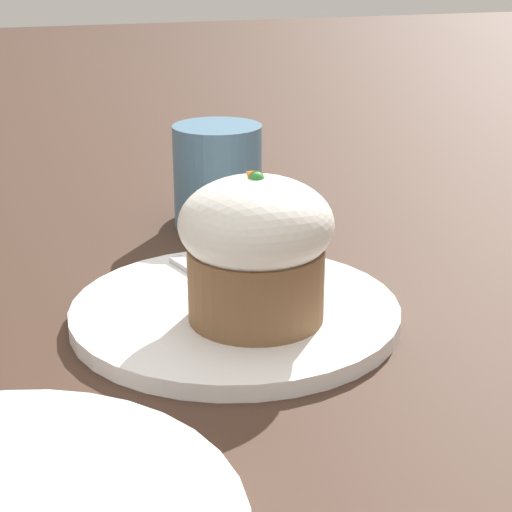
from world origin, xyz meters
name	(u,v)px	position (x,y,z in m)	size (l,w,h in m)	color
ground_plane	(235,320)	(0.00, 0.00, 0.00)	(4.00, 4.00, 0.00)	#3D281E
dessert_plate	(235,312)	(0.00, 0.00, 0.01)	(0.21, 0.21, 0.01)	white
carrot_cake	(256,247)	(-0.02, -0.01, 0.06)	(0.09, 0.09, 0.09)	brown
spoon	(241,296)	(0.00, -0.01, 0.01)	(0.13, 0.06, 0.01)	#B7B7BC
coffee_cup	(217,176)	(0.19, -0.05, 0.04)	(0.10, 0.08, 0.09)	teal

